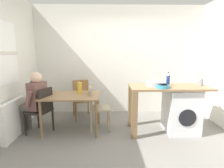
{
  "coord_description": "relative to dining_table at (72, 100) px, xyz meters",
  "views": [
    {
      "loc": [
        -0.28,
        -2.85,
        1.56
      ],
      "look_at": [
        -0.21,
        0.45,
        0.97
      ],
      "focal_mm": 28.47,
      "sensor_mm": 36.0,
      "label": 1
    }
  ],
  "objects": [
    {
      "name": "ground_plane",
      "position": [
        1.0,
        -0.55,
        -0.64
      ],
      "size": [
        5.46,
        5.46,
        0.0
      ],
      "primitive_type": "plane",
      "color": "slate"
    },
    {
      "name": "dining_table",
      "position": [
        0.0,
        0.0,
        0.0
      ],
      "size": [
        1.1,
        0.76,
        0.74
      ],
      "color": "olive",
      "rests_on": "ground_plane"
    },
    {
      "name": "wall_back",
      "position": [
        1.0,
        1.2,
        0.71
      ],
      "size": [
        4.6,
        0.1,
        2.7
      ],
      "primitive_type": "cube",
      "color": "silver",
      "rests_on": "ground_plane"
    },
    {
      "name": "chair_spare_by_wall",
      "position": [
        0.08,
        0.77,
        -0.14
      ],
      "size": [
        0.5,
        0.5,
        0.9
      ],
      "rotation": [
        0.0,
        0.0,
        3.45
      ],
      "color": "olive",
      "rests_on": "ground_plane"
    },
    {
      "name": "radiator",
      "position": [
        -1.02,
        -0.25,
        -0.29
      ],
      "size": [
        0.1,
        0.8,
        0.7
      ],
      "primitive_type": "cube",
      "color": "white",
      "rests_on": "ground_plane"
    },
    {
      "name": "seated_person",
      "position": [
        -0.7,
        -0.07,
        0.03
      ],
      "size": [
        0.56,
        0.54,
        1.2
      ],
      "rotation": [
        0.0,
        0.0,
        1.24
      ],
      "color": "#595651",
      "rests_on": "ground_plane"
    },
    {
      "name": "kitchen_counter",
      "position": [
        1.68,
        -0.06,
        0.12
      ],
      "size": [
        1.5,
        0.68,
        0.92
      ],
      "color": "olive",
      "rests_on": "ground_plane"
    },
    {
      "name": "tap",
      "position": [
        1.63,
        0.12,
        0.42
      ],
      "size": [
        0.02,
        0.02,
        0.28
      ],
      "primitive_type": "cylinder",
      "color": "#B2B2B7",
      "rests_on": "kitchen_counter"
    },
    {
      "name": "chair_opposite",
      "position": [
        0.48,
        0.04,
        -0.14
      ],
      "size": [
        0.44,
        0.44,
        0.9
      ],
      "rotation": [
        0.0,
        0.0,
        -1.47
      ],
      "color": "gray",
      "rests_on": "ground_plane"
    },
    {
      "name": "chair_person_seat",
      "position": [
        -0.55,
        -0.12,
        -0.14
      ],
      "size": [
        0.51,
        0.51,
        0.9
      ],
      "rotation": [
        0.0,
        0.0,
        1.24
      ],
      "color": "black",
      "rests_on": "ground_plane"
    },
    {
      "name": "vase",
      "position": [
        0.15,
        0.1,
        0.21
      ],
      "size": [
        0.09,
        0.09,
        0.23
      ],
      "primitive_type": "cylinder",
      "color": "gold",
      "rests_on": "dining_table"
    },
    {
      "name": "scissors",
      "position": [
        1.84,
        -0.16,
        0.28
      ],
      "size": [
        0.15,
        0.06,
        0.01
      ],
      "color": "#B2B2B7",
      "rests_on": "kitchen_counter"
    },
    {
      "name": "utensil_crock",
      "position": [
        2.52,
        -0.01,
        0.35
      ],
      "size": [
        0.11,
        0.11,
        0.3
      ],
      "color": "gray",
      "rests_on": "kitchen_counter"
    },
    {
      "name": "mixing_bowl",
      "position": [
        1.71,
        -0.26,
        0.31
      ],
      "size": [
        0.23,
        0.23,
        0.06
      ],
      "color": "teal",
      "rests_on": "kitchen_counter"
    },
    {
      "name": "bottle_tall_green",
      "position": [
        1.89,
        0.01,
        0.4
      ],
      "size": [
        0.07,
        0.07,
        0.26
      ],
      "color": "navy",
      "rests_on": "kitchen_counter"
    },
    {
      "name": "sink_basin",
      "position": [
        1.63,
        -0.06,
        0.32
      ],
      "size": [
        0.38,
        0.38,
        0.09
      ],
      "primitive_type": "cylinder",
      "color": "#9EA0A5",
      "rests_on": "kitchen_counter"
    },
    {
      "name": "washing_machine",
      "position": [
        2.16,
        -0.06,
        -0.21
      ],
      "size": [
        0.6,
        0.61,
        0.86
      ],
      "color": "silver",
      "rests_on": "ground_plane"
    }
  ]
}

